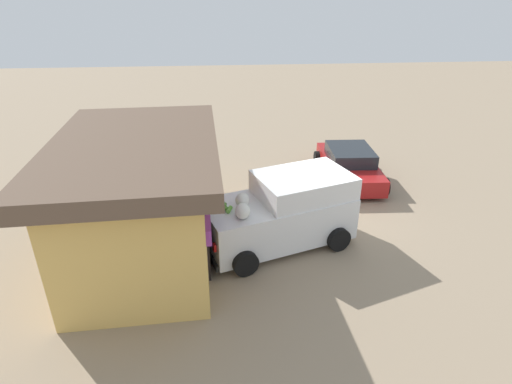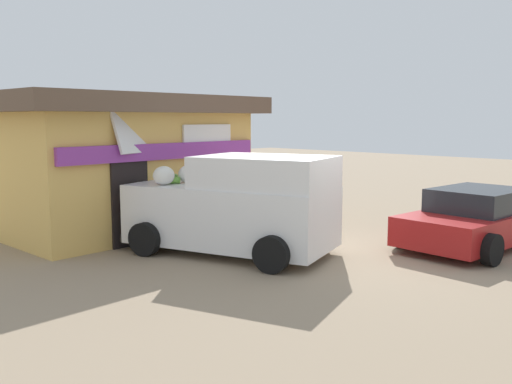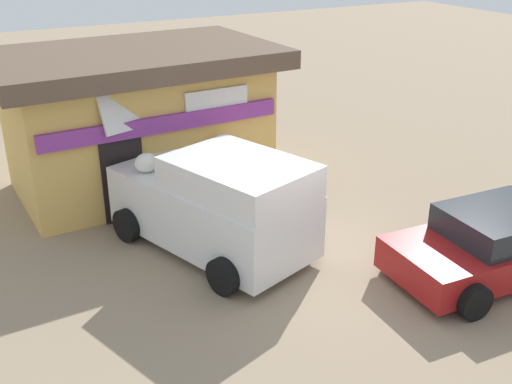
{
  "view_description": "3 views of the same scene",
  "coord_description": "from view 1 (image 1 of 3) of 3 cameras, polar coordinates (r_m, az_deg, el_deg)",
  "views": [
    {
      "loc": [
        -11.08,
        2.96,
        6.58
      ],
      "look_at": [
        -0.02,
        1.97,
        1.11
      ],
      "focal_mm": 28.93,
      "sensor_mm": 36.0,
      "label": 1
    },
    {
      "loc": [
        -8.58,
        -6.76,
        2.72
      ],
      "look_at": [
        0.03,
        1.87,
        1.11
      ],
      "focal_mm": 38.73,
      "sensor_mm": 36.0,
      "label": 2
    },
    {
      "loc": [
        -5.42,
        -8.51,
        5.97
      ],
      "look_at": [
        -0.18,
        1.36,
        1.01
      ],
      "focal_mm": 43.45,
      "sensor_mm": 36.0,
      "label": 3
    }
  ],
  "objects": [
    {
      "name": "storefront_bar",
      "position": [
        11.1,
        -15.58,
        -0.82
      ],
      "size": [
        6.52,
        4.3,
        3.28
      ],
      "color": "#E0B259",
      "rests_on": "ground_plane"
    },
    {
      "name": "delivery_van",
      "position": [
        11.57,
        3.67,
        -2.65
      ],
      "size": [
        3.24,
        4.84,
        3.14
      ],
      "color": "white",
      "rests_on": "ground_plane"
    },
    {
      "name": "paint_bucket",
      "position": [
        13.04,
        -0.78,
        -3.12
      ],
      "size": [
        0.29,
        0.29,
        0.37
      ],
      "primitive_type": "cylinder",
      "color": "#BF3F33",
      "rests_on": "ground_plane"
    },
    {
      "name": "customer_bending",
      "position": [
        11.3,
        -6.88,
        -4.37
      ],
      "size": [
        0.57,
        0.68,
        1.44
      ],
      "color": "#726047",
      "rests_on": "ground_plane"
    },
    {
      "name": "unloaded_banana_pile",
      "position": [
        11.16,
        -9.66,
        -8.91
      ],
      "size": [
        0.9,
        0.94,
        0.49
      ],
      "color": "silver",
      "rests_on": "ground_plane"
    },
    {
      "name": "parked_sedan",
      "position": [
        16.08,
        12.74,
        3.7
      ],
      "size": [
        4.15,
        2.3,
        1.25
      ],
      "color": "maroon",
      "rests_on": "ground_plane"
    },
    {
      "name": "vendor_standing",
      "position": [
        12.36,
        -5.35,
        -1.08
      ],
      "size": [
        0.5,
        0.47,
        1.63
      ],
      "color": "navy",
      "rests_on": "ground_plane"
    },
    {
      "name": "ground_plane",
      "position": [
        13.22,
        8.55,
        -3.93
      ],
      "size": [
        60.0,
        60.0,
        0.0
      ],
      "primitive_type": "plane",
      "color": "gray"
    }
  ]
}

